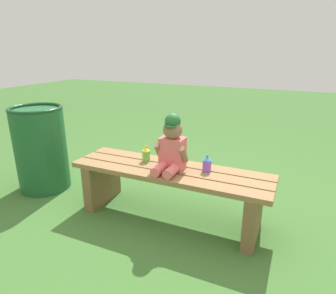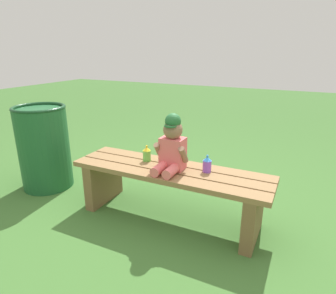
{
  "view_description": "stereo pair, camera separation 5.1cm",
  "coord_description": "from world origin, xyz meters",
  "px_view_note": "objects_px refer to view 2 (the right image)",
  "views": [
    {
      "loc": [
        0.79,
        -1.79,
        1.23
      ],
      "look_at": [
        0.01,
        -0.05,
        0.58
      ],
      "focal_mm": 31.33,
      "sensor_mm": 36.0,
      "label": 1
    },
    {
      "loc": [
        0.84,
        -1.76,
        1.23
      ],
      "look_at": [
        0.01,
        -0.05,
        0.58
      ],
      "focal_mm": 31.33,
      "sensor_mm": 36.0,
      "label": 2
    }
  ],
  "objects_px": {
    "park_bench": "(170,185)",
    "trash_bin": "(44,147)",
    "child_figure": "(172,146)",
    "sippy_cup_right": "(207,164)",
    "sippy_cup_left": "(147,154)"
  },
  "relations": [
    {
      "from": "child_figure",
      "to": "sippy_cup_right",
      "type": "relative_size",
      "value": 3.26
    },
    {
      "from": "child_figure",
      "to": "sippy_cup_left",
      "type": "distance_m",
      "value": 0.28
    },
    {
      "from": "park_bench",
      "to": "trash_bin",
      "type": "xyz_separation_m",
      "value": [
        -1.26,
        -0.0,
        0.11
      ]
    },
    {
      "from": "park_bench",
      "to": "child_figure",
      "type": "xyz_separation_m",
      "value": [
        0.02,
        -0.01,
        0.3
      ]
    },
    {
      "from": "child_figure",
      "to": "trash_bin",
      "type": "relative_size",
      "value": 0.54
    },
    {
      "from": "park_bench",
      "to": "sippy_cup_left",
      "type": "bearing_deg",
      "value": 165.12
    },
    {
      "from": "child_figure",
      "to": "sippy_cup_left",
      "type": "bearing_deg",
      "value": 164.65
    },
    {
      "from": "park_bench",
      "to": "sippy_cup_right",
      "type": "relative_size",
      "value": 11.76
    },
    {
      "from": "child_figure",
      "to": "trash_bin",
      "type": "distance_m",
      "value": 1.29
    },
    {
      "from": "child_figure",
      "to": "sippy_cup_right",
      "type": "bearing_deg",
      "value": 15.33
    },
    {
      "from": "park_bench",
      "to": "sippy_cup_left",
      "type": "height_order",
      "value": "sippy_cup_left"
    },
    {
      "from": "trash_bin",
      "to": "sippy_cup_left",
      "type": "bearing_deg",
      "value": 3.46
    },
    {
      "from": "child_figure",
      "to": "trash_bin",
      "type": "height_order",
      "value": "child_figure"
    },
    {
      "from": "sippy_cup_left",
      "to": "sippy_cup_right",
      "type": "distance_m",
      "value": 0.48
    },
    {
      "from": "child_figure",
      "to": "sippy_cup_right",
      "type": "distance_m",
      "value": 0.28
    }
  ]
}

